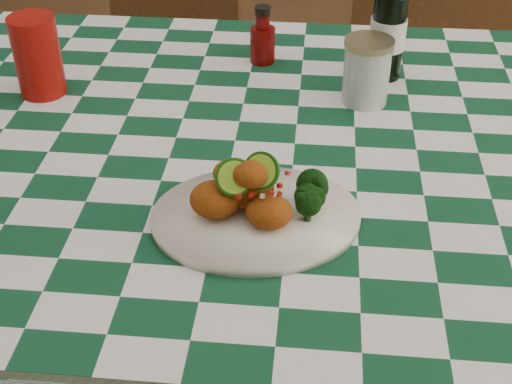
# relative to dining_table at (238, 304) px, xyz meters

# --- Properties ---
(dining_table) EXTENTS (1.66, 1.06, 0.79)m
(dining_table) POSITION_rel_dining_table_xyz_m (0.00, 0.00, 0.00)
(dining_table) COLOR #104127
(dining_table) RESTS_ON ground
(plate) EXTENTS (0.34, 0.29, 0.02)m
(plate) POSITION_rel_dining_table_xyz_m (0.06, -0.22, 0.40)
(plate) COLOR silver
(plate) RESTS_ON dining_table
(fried_chicken_pile) EXTENTS (0.14, 0.10, 0.09)m
(fried_chicken_pile) POSITION_rel_dining_table_xyz_m (0.05, -0.22, 0.46)
(fried_chicken_pile) COLOR #913E0E
(fried_chicken_pile) RESTS_ON plate
(broccoli_side) EXTENTS (0.07, 0.07, 0.05)m
(broccoli_side) POSITION_rel_dining_table_xyz_m (0.13, -0.21, 0.44)
(broccoli_side) COLOR black
(broccoli_side) RESTS_ON plate
(red_tumbler) EXTENTS (0.11, 0.11, 0.15)m
(red_tumbler) POSITION_rel_dining_table_xyz_m (-0.38, 0.14, 0.47)
(red_tumbler) COLOR #910C07
(red_tumbler) RESTS_ON dining_table
(ketchup_bottle) EXTENTS (0.07, 0.07, 0.12)m
(ketchup_bottle) POSITION_rel_dining_table_xyz_m (0.02, 0.31, 0.45)
(ketchup_bottle) COLOR #5D0604
(ketchup_bottle) RESTS_ON dining_table
(mason_jar) EXTENTS (0.12, 0.12, 0.12)m
(mason_jar) POSITION_rel_dining_table_xyz_m (0.22, 0.16, 0.45)
(mason_jar) COLOR #B2BCBA
(mason_jar) RESTS_ON dining_table
(beer_bottle) EXTENTS (0.08, 0.08, 0.24)m
(beer_bottle) POSITION_rel_dining_table_xyz_m (0.26, 0.27, 0.51)
(beer_bottle) COLOR black
(beer_bottle) RESTS_ON dining_table
(wooden_chair_left) EXTENTS (0.48, 0.49, 0.89)m
(wooden_chair_left) POSITION_rel_dining_table_xyz_m (-0.33, 0.77, 0.05)
(wooden_chair_left) COLOR #472814
(wooden_chair_left) RESTS_ON ground
(wooden_chair_right) EXTENTS (0.50, 0.52, 0.96)m
(wooden_chair_right) POSITION_rel_dining_table_xyz_m (0.41, 0.71, 0.09)
(wooden_chair_right) COLOR #472814
(wooden_chair_right) RESTS_ON ground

